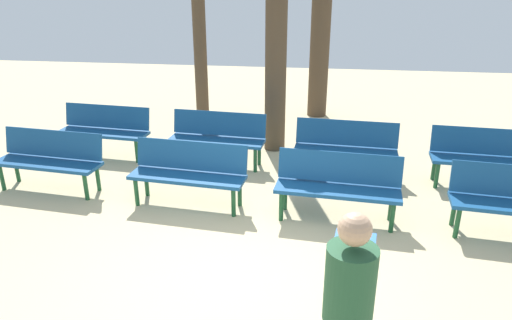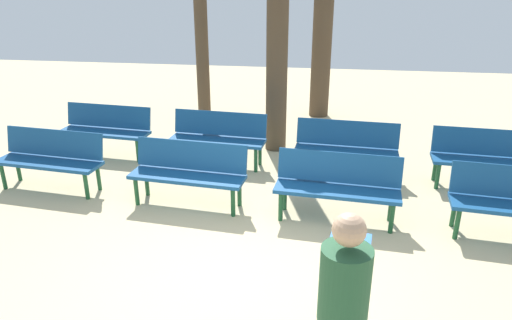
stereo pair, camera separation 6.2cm
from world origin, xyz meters
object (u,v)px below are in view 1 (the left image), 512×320
object	(u,v)px
bench_r1_c3	(487,155)
visitor_with_backpack	(348,304)
tree_2	(276,54)
bench_r1_c1	(217,135)
bench_r1_c2	(346,145)
bench_r1_c0	(105,128)
bench_r0_c1	(189,170)
tree_0	(200,41)
tree_1	(319,53)
bench_r0_c2	(338,183)
bench_r0_c0	(50,157)

from	to	relation	value
bench_r1_c3	visitor_with_backpack	world-z (taller)	visitor_with_backpack
tree_2	visitor_with_backpack	distance (m)	5.64
bench_r1_c1	bench_r1_c2	size ratio (longest dim) A/B	1.00
bench_r1_c0	bench_r0_c1	bearing A→B (deg)	-34.80
visitor_with_backpack	tree_0	bearing A→B (deg)	-60.68
bench_r1_c2	tree_1	world-z (taller)	tree_1
bench_r1_c2	tree_0	world-z (taller)	tree_0
bench_r1_c0	tree_1	bearing A→B (deg)	44.67
bench_r0_c2	tree_1	world-z (taller)	tree_1
bench_r0_c0	bench_r1_c1	bearing A→B (deg)	36.02
tree_1	bench_r1_c0	bearing A→B (deg)	-140.37
tree_2	visitor_with_backpack	size ratio (longest dim) A/B	2.09
bench_r0_c2	tree_1	bearing A→B (deg)	98.67
tree_1	tree_2	size ratio (longest dim) A/B	0.82
bench_r1_c1	tree_1	bearing A→B (deg)	67.43
bench_r0_c0	tree_1	size ratio (longest dim) A/B	0.58
bench_r0_c0	tree_0	world-z (taller)	tree_0
bench_r0_c1	bench_r0_c2	distance (m)	2.04
bench_r1_c1	visitor_with_backpack	distance (m)	5.02
bench_r0_c1	bench_r1_c1	size ratio (longest dim) A/B	1.00
bench_r0_c0	tree_0	bearing A→B (deg)	76.02
tree_1	bench_r0_c1	bearing A→B (deg)	-109.82
bench_r1_c1	tree_2	distance (m)	1.74
tree_1	bench_r1_c1	bearing A→B (deg)	-116.97
bench_r1_c1	bench_r1_c3	bearing A→B (deg)	-0.19
bench_r0_c1	bench_r1_c1	world-z (taller)	same
bench_r0_c1	bench_r1_c1	bearing A→B (deg)	92.44
bench_r0_c0	tree_1	bearing A→B (deg)	54.96
bench_r1_c0	bench_r1_c2	world-z (taller)	same
bench_r0_c1	bench_r0_c2	size ratio (longest dim) A/B	1.00
bench_r0_c1	bench_r1_c3	xyz separation A→B (m)	(4.26, 1.18, 0.00)
bench_r1_c2	bench_r0_c0	bearing A→B (deg)	-161.95
tree_0	tree_2	distance (m)	2.41
bench_r1_c2	tree_0	size ratio (longest dim) A/B	0.48
bench_r1_c2	tree_1	bearing A→B (deg)	102.13
tree_0	tree_2	xyz separation A→B (m)	(1.76, -1.64, 0.03)
bench_r1_c2	tree_0	bearing A→B (deg)	141.58
bench_r0_c1	bench_r1_c2	xyz separation A→B (m)	(2.19, 1.30, 0.00)
bench_r1_c3	tree_0	bearing A→B (deg)	154.81
bench_r1_c0	visitor_with_backpack	bearing A→B (deg)	-45.04
bench_r0_c1	bench_r1_c0	distance (m)	2.58
bench_r0_c0	bench_r0_c2	world-z (taller)	same
tree_0	tree_1	bearing A→B (deg)	15.05
visitor_with_backpack	bench_r0_c1	bearing A→B (deg)	-49.39
bench_r1_c1	tree_2	size ratio (longest dim) A/B	0.47
bench_r0_c1	bench_r1_c1	distance (m)	1.52
bench_r1_c3	visitor_with_backpack	distance (m)	4.86
bench_r0_c1	bench_r1_c0	size ratio (longest dim) A/B	1.00
bench_r0_c2	visitor_with_backpack	world-z (taller)	visitor_with_backpack
bench_r1_c2	visitor_with_backpack	distance (m)	4.43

